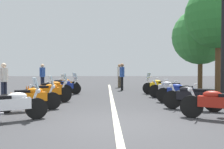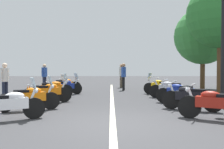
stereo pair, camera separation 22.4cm
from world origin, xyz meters
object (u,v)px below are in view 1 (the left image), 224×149
at_px(street_lamp_twin_globe, 223,22).
at_px(bystander_1, 4,78).
at_px(motorcycle_left_row_0, 11,105).
at_px(bystander_2, 122,74).
at_px(motorcycle_left_row_4, 63,87).
at_px(roadside_tree_1, 219,16).
at_px(traffic_cone_0, 28,92).
at_px(motorcycle_left_row_5, 63,85).
at_px(motorcycle_left_row_3, 52,89).
at_px(motorcycle_right_row_3, 170,89).
at_px(motorcycle_right_row_1, 192,97).
at_px(bystander_0, 42,75).
at_px(motorcycle_right_row_2, 180,93).
at_px(traffic_cone_1, 27,92).
at_px(motorcycle_right_row_4, 159,86).
at_px(motorcycle_right_row_0, 219,104).
at_px(motorcycle_left_row_1, 30,98).
at_px(motorcycle_left_row_2, 48,92).
at_px(bystander_3, 119,74).
at_px(roadside_tree_0, 200,37).

distance_m(street_lamp_twin_globe, bystander_1, 9.57).
bearing_deg(street_lamp_twin_globe, motorcycle_left_row_0, 108.70).
bearing_deg(bystander_2, motorcycle_left_row_4, -128.80).
bearing_deg(roadside_tree_1, bystander_2, 61.24).
xyz_separation_m(traffic_cone_0, bystander_2, (3.85, -4.94, 0.77)).
bearing_deg(motorcycle_left_row_5, motorcycle_left_row_3, -112.61).
bearing_deg(motorcycle_right_row_3, roadside_tree_1, -130.69).
relative_size(motorcycle_right_row_1, bystander_0, 1.06).
distance_m(motorcycle_right_row_2, bystander_2, 6.47).
bearing_deg(bystander_0, motorcycle_right_row_2, 163.71).
height_order(motorcycle_left_row_5, traffic_cone_1, motorcycle_left_row_5).
bearing_deg(motorcycle_left_row_3, motorcycle_left_row_0, -113.83).
bearing_deg(motorcycle_right_row_3, motorcycle_right_row_4, -60.93).
height_order(motorcycle_right_row_3, bystander_0, bystander_0).
bearing_deg(motorcycle_left_row_0, motorcycle_right_row_0, -29.26).
distance_m(motorcycle_left_row_1, bystander_2, 8.53).
bearing_deg(motorcycle_left_row_2, bystander_1, 120.02).
bearing_deg(motorcycle_left_row_0, bystander_3, 43.00).
distance_m(motorcycle_right_row_2, bystander_1, 7.85).
bearing_deg(roadside_tree_1, motorcycle_left_row_3, 99.63).
relative_size(motorcycle_left_row_2, street_lamp_twin_globe, 0.41).
xyz_separation_m(motorcycle_right_row_1, bystander_2, (7.65, 1.91, 0.60)).
height_order(motorcycle_left_row_2, bystander_3, bystander_3).
height_order(traffic_cone_0, bystander_1, bystander_1).
bearing_deg(roadside_tree_1, traffic_cone_1, 97.78).
bearing_deg(traffic_cone_0, motorcycle_left_row_4, -54.07).
relative_size(street_lamp_twin_globe, bystander_3, 2.58).
height_order(motorcycle_right_row_3, roadside_tree_0, roadside_tree_0).
distance_m(motorcycle_left_row_0, motorcycle_right_row_3, 7.56).
height_order(motorcycle_right_row_2, roadside_tree_1, roadside_tree_1).
distance_m(bystander_1, bystander_2, 7.49).
relative_size(street_lamp_twin_globe, bystander_1, 2.71).
relative_size(motorcycle_right_row_0, bystander_1, 1.14).
relative_size(motorcycle_left_row_2, roadside_tree_0, 0.33).
bearing_deg(bystander_3, motorcycle_left_row_2, 109.32).
bearing_deg(motorcycle_left_row_3, traffic_cone_0, 136.44).
distance_m(motorcycle_left_row_5, motorcycle_right_row_3, 6.50).
relative_size(motorcycle_left_row_3, street_lamp_twin_globe, 0.41).
relative_size(motorcycle_left_row_0, traffic_cone_0, 2.94).
distance_m(motorcycle_right_row_3, bystander_0, 8.82).
distance_m(motorcycle_left_row_3, motorcycle_right_row_2, 5.94).
bearing_deg(motorcycle_right_row_3, street_lamp_twin_globe, 139.21).
relative_size(motorcycle_left_row_4, motorcycle_right_row_2, 1.03).
xyz_separation_m(motorcycle_right_row_4, traffic_cone_1, (-1.49, 6.80, -0.18)).
xyz_separation_m(motorcycle_right_row_4, traffic_cone_0, (-1.16, 6.82, -0.18)).
height_order(motorcycle_left_row_1, roadside_tree_1, roadside_tree_1).
distance_m(motorcycle_left_row_0, bystander_3, 12.17).
height_order(motorcycle_right_row_4, street_lamp_twin_globe, street_lamp_twin_globe).
height_order(bystander_0, bystander_3, bystander_3).
height_order(motorcycle_left_row_3, motorcycle_right_row_2, motorcycle_left_row_3).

